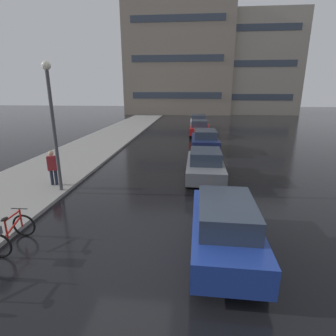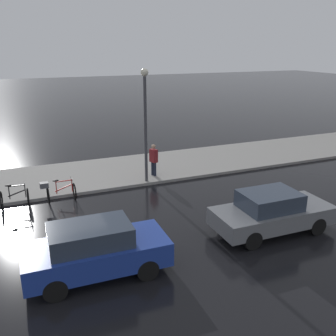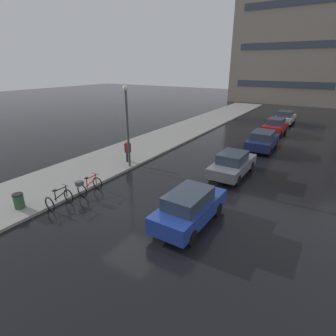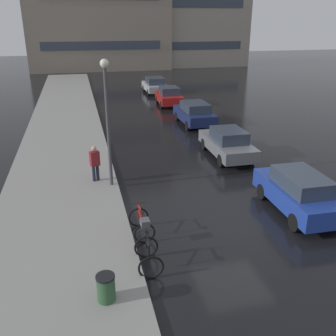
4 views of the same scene
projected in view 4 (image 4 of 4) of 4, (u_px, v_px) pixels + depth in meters
name	position (u px, v px, depth m)	size (l,w,h in m)	color
ground_plane	(235.00, 227.00, 13.12)	(140.00, 140.00, 0.00)	black
sidewalk_kerb	(64.00, 149.00, 20.82)	(4.80, 60.00, 0.14)	gray
bicycle_nearest	(148.00, 256.00, 10.86)	(0.79, 1.12, 1.01)	black
bicycle_second	(142.00, 224.00, 12.38)	(0.74, 1.42, 0.99)	black
car_blue	(298.00, 192.00, 13.87)	(1.80, 4.10, 1.60)	navy
car_grey	(227.00, 143.00, 19.52)	(1.84, 4.32, 1.52)	slate
car_navy	(195.00, 113.00, 25.48)	(1.95, 4.23, 1.55)	navy
car_red	(169.00, 96.00, 31.13)	(1.97, 3.82, 1.57)	#AD1919
car_silver	(155.00, 85.00, 36.32)	(1.94, 4.07, 1.54)	#B2B5BA
pedestrian	(95.00, 163.00, 16.27)	(0.46, 0.36, 1.74)	#1E2333
streetlamp	(107.00, 112.00, 14.99)	(0.34, 0.34, 5.39)	#424247
trash_bin	(106.00, 290.00, 9.44)	(0.49, 0.49, 0.88)	#2D5133
building_facade_side	(188.00, 5.00, 56.19)	(16.45, 9.67, 17.47)	#9E9384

